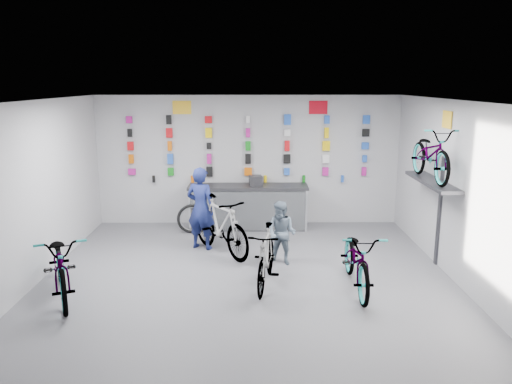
{
  "coord_description": "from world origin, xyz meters",
  "views": [
    {
      "loc": [
        0.09,
        -7.49,
        3.29
      ],
      "look_at": [
        0.16,
        1.4,
        1.32
      ],
      "focal_mm": 35.0,
      "sensor_mm": 36.0,
      "label": 1
    }
  ],
  "objects_px": {
    "counter": "(248,207)",
    "bike_left": "(61,264)",
    "bike_right": "(357,259)",
    "bike_center": "(266,257)",
    "customer": "(282,233)",
    "bike_service": "(221,225)",
    "clerk": "(201,208)"
  },
  "relations": [
    {
      "from": "clerk",
      "to": "bike_center",
      "type": "bearing_deg",
      "value": 145.05
    },
    {
      "from": "clerk",
      "to": "customer",
      "type": "xyz_separation_m",
      "value": [
        1.56,
        -0.9,
        -0.24
      ]
    },
    {
      "from": "counter",
      "to": "clerk",
      "type": "distance_m",
      "value": 1.72
    },
    {
      "from": "bike_center",
      "to": "customer",
      "type": "distance_m",
      "value": 1.07
    },
    {
      "from": "bike_left",
      "to": "customer",
      "type": "relative_size",
      "value": 1.74
    },
    {
      "from": "counter",
      "to": "clerk",
      "type": "bearing_deg",
      "value": -123.37
    },
    {
      "from": "bike_service",
      "to": "clerk",
      "type": "bearing_deg",
      "value": 104.7
    },
    {
      "from": "bike_right",
      "to": "customer",
      "type": "relative_size",
      "value": 1.64
    },
    {
      "from": "counter",
      "to": "bike_right",
      "type": "distance_m",
      "value": 3.89
    },
    {
      "from": "bike_center",
      "to": "counter",
      "type": "bearing_deg",
      "value": 105.27
    },
    {
      "from": "bike_right",
      "to": "bike_left",
      "type": "bearing_deg",
      "value": -175.31
    },
    {
      "from": "bike_left",
      "to": "bike_service",
      "type": "height_order",
      "value": "bike_service"
    },
    {
      "from": "counter",
      "to": "bike_left",
      "type": "height_order",
      "value": "bike_left"
    },
    {
      "from": "bike_left",
      "to": "customer",
      "type": "bearing_deg",
      "value": -1.1
    },
    {
      "from": "bike_center",
      "to": "bike_right",
      "type": "height_order",
      "value": "bike_right"
    },
    {
      "from": "bike_left",
      "to": "bike_right",
      "type": "height_order",
      "value": "bike_left"
    },
    {
      "from": "counter",
      "to": "bike_center",
      "type": "xyz_separation_m",
      "value": [
        0.32,
        -3.33,
        0.01
      ]
    },
    {
      "from": "counter",
      "to": "bike_left",
      "type": "bearing_deg",
      "value": -127.34
    },
    {
      "from": "counter",
      "to": "bike_right",
      "type": "height_order",
      "value": "bike_right"
    },
    {
      "from": "bike_right",
      "to": "clerk",
      "type": "height_order",
      "value": "clerk"
    },
    {
      "from": "bike_service",
      "to": "clerk",
      "type": "relative_size",
      "value": 1.15
    },
    {
      "from": "bike_center",
      "to": "bike_service",
      "type": "distance_m",
      "value": 1.79
    },
    {
      "from": "bike_center",
      "to": "bike_service",
      "type": "xyz_separation_m",
      "value": [
        -0.84,
        1.58,
        0.07
      ]
    },
    {
      "from": "counter",
      "to": "clerk",
      "type": "relative_size",
      "value": 1.63
    },
    {
      "from": "clerk",
      "to": "bike_left",
      "type": "bearing_deg",
      "value": 72.53
    },
    {
      "from": "clerk",
      "to": "bike_right",
      "type": "bearing_deg",
      "value": 165.06
    },
    {
      "from": "bike_center",
      "to": "customer",
      "type": "relative_size",
      "value": 1.41
    },
    {
      "from": "bike_center",
      "to": "clerk",
      "type": "bearing_deg",
      "value": 132.8
    },
    {
      "from": "clerk",
      "to": "customer",
      "type": "relative_size",
      "value": 1.41
    },
    {
      "from": "bike_right",
      "to": "clerk",
      "type": "relative_size",
      "value": 1.16
    },
    {
      "from": "bike_right",
      "to": "bike_center",
      "type": "bearing_deg",
      "value": 176.27
    },
    {
      "from": "customer",
      "to": "counter",
      "type": "bearing_deg",
      "value": 132.03
    }
  ]
}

